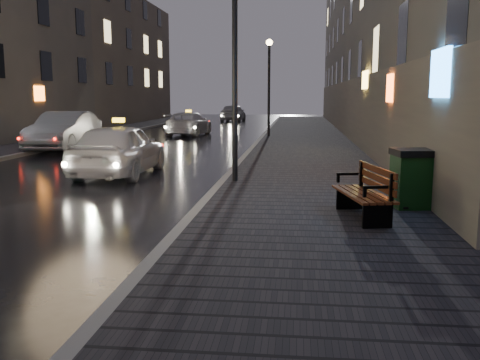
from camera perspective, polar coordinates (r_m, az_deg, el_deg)
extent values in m
plane|color=black|center=(8.98, -17.08, -6.84)|extent=(120.00, 120.00, 0.00)
cube|color=black|center=(29.02, 7.01, 4.36)|extent=(4.60, 58.00, 0.15)
cube|color=slate|center=(29.08, 2.26, 4.43)|extent=(0.20, 58.00, 0.15)
cube|color=black|center=(31.47, -16.66, 4.41)|extent=(2.40, 58.00, 0.15)
cube|color=slate|center=(30.99, -14.44, 4.44)|extent=(0.20, 58.00, 0.15)
cube|color=#605B54|center=(33.37, 12.86, 15.86)|extent=(1.80, 50.00, 13.00)
cube|color=#6B6051|center=(50.00, -14.00, 12.31)|extent=(6.00, 22.00, 11.00)
cylinder|color=black|center=(14.02, -0.55, 10.06)|extent=(0.14, 0.14, 5.00)
cylinder|color=black|center=(29.97, 3.10, 9.49)|extent=(0.14, 0.14, 5.00)
sphere|color=#FFD88C|center=(30.10, 3.14, 14.44)|extent=(0.36, 0.36, 0.36)
cube|color=black|center=(9.42, 14.45, -3.75)|extent=(0.52, 0.17, 0.42)
cube|color=black|center=(9.43, 15.84, -1.53)|extent=(0.07, 0.07, 0.73)
cube|color=black|center=(9.30, 14.27, -0.75)|extent=(0.44, 0.14, 0.05)
cube|color=black|center=(10.87, 11.58, -1.96)|extent=(0.52, 0.17, 0.42)
cube|color=black|center=(10.87, 12.80, -0.04)|extent=(0.07, 0.07, 0.73)
cube|color=black|center=(10.77, 11.40, 0.65)|extent=(0.44, 0.14, 0.05)
cube|color=#4C2310|center=(10.09, 12.96, -1.46)|extent=(1.03, 1.97, 0.04)
cube|color=#4C2310|center=(10.13, 14.36, 0.26)|extent=(0.43, 1.84, 0.42)
cube|color=black|center=(11.32, 17.87, -0.16)|extent=(0.81, 0.81, 1.05)
cube|color=black|center=(11.24, 18.01, 2.82)|extent=(0.87, 0.87, 0.13)
imported|color=silver|center=(16.51, -12.73, 3.24)|extent=(1.89, 4.68, 1.59)
imported|color=gray|center=(24.99, -18.21, 5.01)|extent=(2.04, 5.20, 1.69)
imported|color=silver|center=(32.76, -5.50, 6.00)|extent=(2.32, 4.94, 1.39)
imported|color=#929199|center=(49.68, -0.74, 7.17)|extent=(2.10, 4.77, 1.60)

